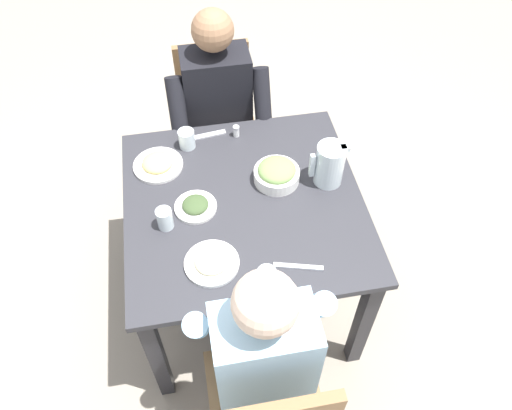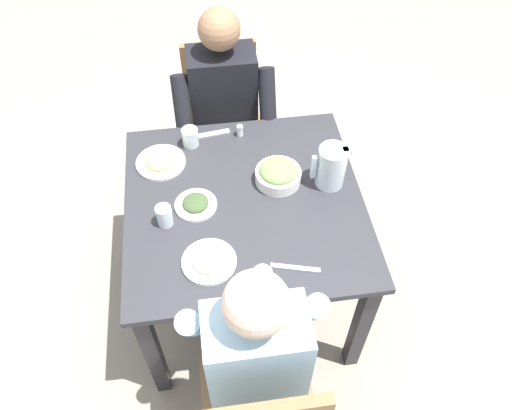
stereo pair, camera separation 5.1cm
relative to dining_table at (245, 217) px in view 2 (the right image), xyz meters
name	(u,v)px [view 2 (the right image)]	position (x,y,z in m)	size (l,w,h in m)	color
ground_plane	(247,290)	(0.00, 0.00, -0.61)	(8.00, 8.00, 0.00)	gray
dining_table	(245,217)	(0.00, 0.00, 0.00)	(0.97, 0.97, 0.72)	#2D2D33
chair_near	(223,116)	(0.02, -0.79, -0.10)	(0.40, 0.40, 0.89)	olive
diner_near	(226,120)	(0.02, -0.58, 0.04)	(0.48, 0.53, 1.19)	black
diner_far	(252,341)	(0.04, 0.58, 0.04)	(0.48, 0.53, 1.19)	#9EC6E0
water_pitcher	(331,167)	(-0.37, -0.05, 0.20)	(0.16, 0.12, 0.19)	silver
salad_bowl	(278,174)	(-0.16, -0.09, 0.15)	(0.19, 0.19, 0.09)	white
plate_dolmas	(196,203)	(0.20, 0.00, 0.12)	(0.17, 0.17, 0.04)	white
plate_beans	(209,261)	(0.17, 0.28, 0.12)	(0.21, 0.21, 0.04)	white
plate_fries	(161,161)	(0.33, -0.26, 0.12)	(0.21, 0.21, 0.05)	white
water_glass_by_pitcher	(190,137)	(0.20, -0.37, 0.15)	(0.07, 0.07, 0.09)	silver
water_glass_far_right	(262,280)	(-0.01, 0.41, 0.16)	(0.07, 0.07, 0.10)	silver
water_glass_far_left	(164,216)	(0.32, 0.07, 0.15)	(0.06, 0.06, 0.09)	silver
salt_shaker	(240,131)	(-0.03, -0.40, 0.14)	(0.03, 0.03, 0.05)	white
fork_near	(211,134)	(0.10, -0.42, 0.11)	(0.17, 0.03, 0.01)	silver
knife_near	(295,268)	(-0.15, 0.35, 0.11)	(0.18, 0.02, 0.01)	silver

